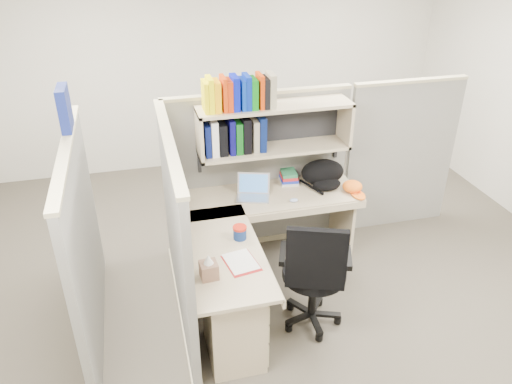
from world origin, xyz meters
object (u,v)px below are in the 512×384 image
object	(u,v)px
laptop	(253,188)
snack_canister	(240,232)
task_chair	(313,290)
desk	(246,283)
backpack	(325,175)

from	to	relation	value
laptop	snack_canister	xyz separation A→B (m)	(-0.26, -0.61, -0.05)
task_chair	laptop	bearing A→B (deg)	104.67
desk	backpack	distance (m)	1.39
backpack	snack_canister	world-z (taller)	backpack
desk	backpack	size ratio (longest dim) A/B	4.14
snack_canister	backpack	bearing A→B (deg)	34.49
backpack	task_chair	xyz separation A→B (m)	(-0.47, -1.04, -0.47)
snack_canister	task_chair	xyz separation A→B (m)	(0.52, -0.36, -0.41)
desk	snack_canister	size ratio (longest dim) A/B	15.43
desk	task_chair	size ratio (longest dim) A/B	1.62
laptop	snack_canister	distance (m)	0.67
desk	backpack	world-z (taller)	backpack
backpack	desk	bearing A→B (deg)	-140.53
desk	task_chair	xyz separation A→B (m)	(0.52, -0.15, -0.06)
laptop	backpack	world-z (taller)	backpack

